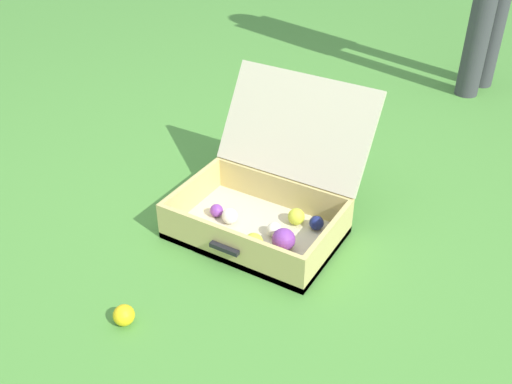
# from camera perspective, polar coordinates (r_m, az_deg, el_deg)

# --- Properties ---
(ground_plane) EXTENTS (16.00, 16.00, 0.00)m
(ground_plane) POSITION_cam_1_polar(r_m,az_deg,el_deg) (2.10, 0.95, -5.19)
(ground_plane) COLOR #4C8C38
(open_suitcase) EXTENTS (0.59, 0.63, 0.49)m
(open_suitcase) POSITION_cam_1_polar(r_m,az_deg,el_deg) (2.13, 1.20, -0.74)
(open_suitcase) COLOR beige
(open_suitcase) RESTS_ON ground
(stray_ball_on_grass) EXTENTS (0.07, 0.07, 0.07)m
(stray_ball_on_grass) POSITION_cam_1_polar(r_m,az_deg,el_deg) (1.84, -12.80, -11.67)
(stray_ball_on_grass) COLOR yellow
(stray_ball_on_grass) RESTS_ON ground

